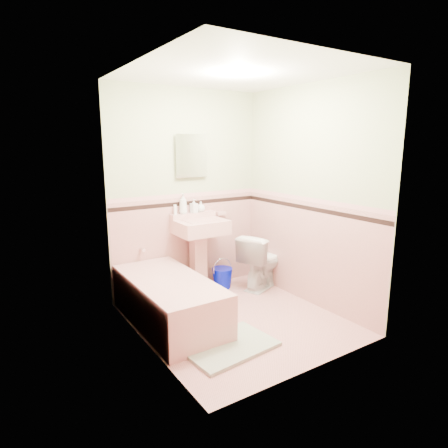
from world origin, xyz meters
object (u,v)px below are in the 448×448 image
bucket (222,278)px  shoe (224,337)px  soap_bottle_right (201,207)px  medicine_cabinet (191,156)px  sink (201,257)px  bathtub (169,302)px  soap_bottle_left (183,204)px  soap_bottle_mid (194,206)px  toilet (262,260)px

bucket → shoe: bearing=-122.1°
soap_bottle_right → medicine_cabinet: bearing=165.1°
medicine_cabinet → sink: bearing=-90.0°
bathtub → medicine_cabinet: bearing=47.4°
soap_bottle_left → bucket: bearing=-20.2°
bucket → bathtub: bearing=-151.7°
soap_bottle_left → soap_bottle_mid: soap_bottle_left is taller
soap_bottle_mid → medicine_cabinet: bearing=114.7°
toilet → bucket: (-0.45, 0.25, -0.23)m
soap_bottle_mid → soap_bottle_right: size_ratio=1.30×
medicine_cabinet → soap_bottle_right: bearing=-14.9°
medicine_cabinet → bathtub: bearing=-132.6°
shoe → bucket: bearing=44.8°
toilet → bathtub: bearing=79.0°
sink → toilet: (0.78, -0.24, -0.11)m
bathtub → shoe: size_ratio=11.02×
bathtub → sink: size_ratio=1.60×
sink → soap_bottle_left: soap_bottle_left is taller
bathtub → bucket: bathtub is taller
sink → soap_bottle_mid: size_ratio=5.49×
medicine_cabinet → toilet: 1.62m
soap_bottle_mid → shoe: 1.79m
sink → soap_bottle_left: 0.69m
sink → soap_bottle_mid: (0.01, 0.18, 0.62)m
bathtub → bucket: (1.00, 0.54, -0.09)m
bathtub → shoe: (0.24, -0.68, -0.16)m
medicine_cabinet → shoe: 2.21m
toilet → shoe: 1.59m
soap_bottle_right → toilet: (0.67, -0.42, -0.71)m
bucket → medicine_cabinet: bearing=148.5°
sink → soap_bottle_mid: bearing=85.6°
soap_bottle_mid → soap_bottle_left: bearing=180.0°
toilet → shoe: bearing=106.2°
bathtub → soap_bottle_left: size_ratio=6.06×
bucket → soap_bottle_right: bearing=141.5°
soap_bottle_left → sink: bearing=-53.1°
toilet → bucket: bearing=38.7°
bathtub → soap_bottle_right: (0.79, 0.71, 0.84)m
medicine_cabinet → shoe: (-0.44, -1.42, -1.64)m
sink → medicine_cabinet: bearing=90.0°
medicine_cabinet → toilet: medicine_cabinet is taller
bathtub → soap_bottle_left: bearing=52.5°
bathtub → sink: bearing=37.9°
sink → soap_bottle_right: size_ratio=7.13×
sink → shoe: (-0.44, -1.21, -0.41)m
bathtub → soap_bottle_left: soap_bottle_left is taller
bathtub → soap_bottle_mid: soap_bottle_mid is taller
sink → soap_bottle_right: soap_bottle_right is taller
sink → shoe: 1.35m
bathtub → soap_bottle_left: (0.54, 0.71, 0.90)m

